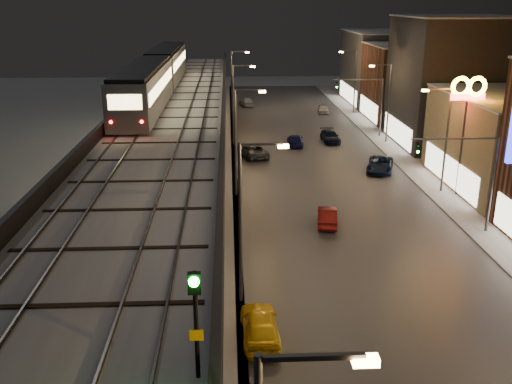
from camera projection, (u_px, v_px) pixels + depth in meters
name	position (u px, v px, depth m)	size (l,w,h in m)	color
road_surface	(324.00, 180.00, 52.57)	(17.00, 120.00, 0.06)	#46474D
sidewalk_right	(431.00, 178.00, 53.01)	(4.00, 120.00, 0.14)	#9FA1A8
under_viaduct_pavement	(177.00, 182.00, 51.95)	(11.00, 120.00, 0.06)	#9FA1A8
elevated_viaduct	(171.00, 129.00, 47.17)	(9.00, 100.00, 6.30)	black
viaduct_trackbed	(171.00, 120.00, 47.05)	(8.40, 100.00, 0.32)	#B2B7C1
viaduct_parapet_streetside	(223.00, 113.00, 47.13)	(0.30, 100.00, 1.10)	black
viaduct_parapet_far	(117.00, 114.00, 46.73)	(0.30, 100.00, 1.10)	black
building_d	(455.00, 82.00, 63.37)	(12.20, 13.20, 14.16)	black
building_e	(414.00, 83.00, 77.26)	(12.20, 12.20, 10.16)	brown
building_f	(387.00, 67.00, 90.34)	(12.20, 16.20, 11.16)	#3A3A3C
streetlight_left_1	(245.00, 213.00, 29.72)	(2.57, 0.28, 9.00)	#38383A
streetlight_left_2	(239.00, 135.00, 46.75)	(2.57, 0.28, 9.00)	#38383A
streetlight_right_2	(444.00, 133.00, 47.54)	(2.56, 0.28, 9.00)	#38383A
streetlight_left_3	(235.00, 99.00, 63.79)	(2.57, 0.28, 9.00)	#38383A
streetlight_right_3	(387.00, 98.00, 64.57)	(2.56, 0.28, 9.00)	#38383A
streetlight_left_4	(234.00, 78.00, 80.82)	(2.57, 0.28, 9.00)	#38383A
streetlight_right_4	(353.00, 77.00, 81.60)	(2.56, 0.28, 9.00)	#38383A
traffic_light_rig_a	(477.00, 172.00, 39.22)	(6.10, 0.34, 7.00)	#38383A
traffic_light_rig_b	(372.00, 100.00, 67.60)	(6.10, 0.34, 7.00)	#38383A
subway_train	(157.00, 74.00, 58.55)	(3.22, 39.06, 3.85)	gray
rail_signal	(195.00, 305.00, 13.82)	(0.35, 0.43, 3.01)	black
car_taxi	(260.00, 326.00, 27.65)	(1.78, 4.43, 1.51)	yellow
car_near_white	(327.00, 217.00, 41.81)	(1.37, 3.93, 1.30)	maroon
car_mid_silver	(253.00, 151.00, 59.97)	(2.33, 5.06, 1.41)	#4C5057
car_mid_dark	(295.00, 141.00, 64.59)	(1.71, 4.21, 1.22)	#0E1348
car_far_white	(246.00, 102.00, 88.65)	(1.64, 4.08, 1.39)	#98A1AD
car_onc_dark	(380.00, 165.00, 54.76)	(2.31, 5.01, 1.39)	black
car_onc_white	(330.00, 137.00, 66.19)	(1.81, 4.46, 1.29)	black
car_onc_red	(323.00, 109.00, 83.01)	(1.49, 3.71, 1.26)	#A3A4A7
sign_mcdonalds	(467.00, 100.00, 45.80)	(2.98, 0.47, 10.02)	#38383A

